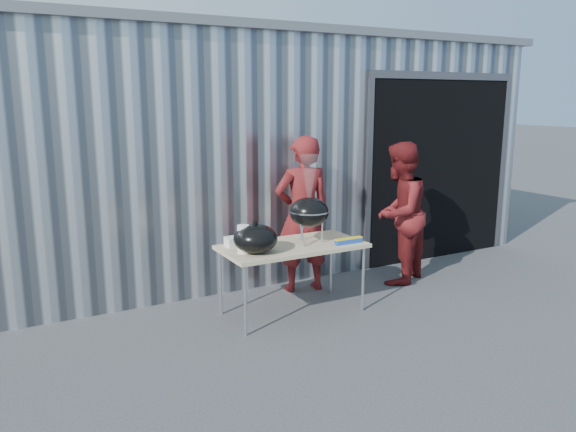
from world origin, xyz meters
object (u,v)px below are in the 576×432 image
person_cook (303,214)px  folding_table (292,248)px  kettle_grill (309,204)px  person_bystander (399,213)px

person_cook → folding_table: bearing=61.5°
folding_table → person_cook: person_cook is taller
folding_table → kettle_grill: size_ratio=1.61×
person_bystander → folding_table: bearing=-18.5°
person_bystander → kettle_grill: bearing=-16.3°
person_cook → person_bystander: person_cook is taller
person_cook → person_bystander: 1.23m
folding_table → person_bystander: person_bystander is taller
person_cook → person_bystander: (1.19, -0.30, -0.05)m
folding_table → person_bystander: bearing=9.9°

